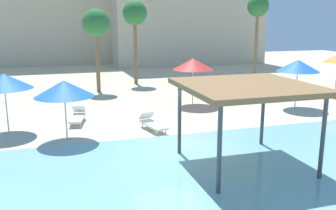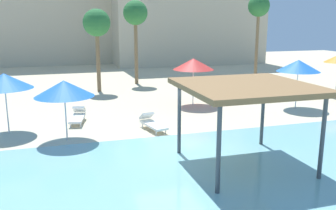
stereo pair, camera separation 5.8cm
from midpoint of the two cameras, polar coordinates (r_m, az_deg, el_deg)
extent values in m
plane|color=beige|center=(14.96, 0.14, -6.65)|extent=(80.00, 80.00, 0.00)
cylinder|color=#42474C|center=(13.98, 1.86, -2.20)|extent=(0.14, 0.14, 2.73)
cylinder|color=#42474C|center=(15.46, 14.42, -1.14)|extent=(0.14, 0.14, 2.73)
cylinder|color=#42474C|center=(10.83, 7.92, -6.85)|extent=(0.14, 0.14, 2.73)
cylinder|color=#42474C|center=(12.68, 22.70, -4.81)|extent=(0.14, 0.14, 2.73)
cube|color=olive|center=(12.78, 12.05, 2.77)|extent=(4.25, 4.25, 0.18)
cylinder|color=silver|center=(22.31, 3.94, 2.71)|extent=(0.06, 0.06, 2.15)
cone|color=red|center=(22.11, 4.00, 6.29)|extent=(2.41, 2.41, 0.66)
cylinder|color=silver|center=(22.69, 19.17, 2.19)|extent=(0.06, 0.06, 2.14)
cone|color=blue|center=(22.49, 19.43, 5.70)|extent=(2.43, 2.43, 0.67)
cylinder|color=silver|center=(16.23, -15.26, -2.03)|extent=(0.06, 0.06, 1.91)
cone|color=blue|center=(15.96, -15.54, 2.46)|extent=(2.46, 2.46, 0.68)
cylinder|color=silver|center=(18.13, -23.34, -0.86)|extent=(0.06, 0.06, 2.05)
cone|color=blue|center=(17.88, -23.73, 3.39)|extent=(2.46, 2.46, 0.68)
cylinder|color=white|center=(16.76, -0.26, -4.09)|extent=(0.05, 0.05, 0.22)
cylinder|color=white|center=(16.55, -1.72, -4.32)|extent=(0.05, 0.05, 0.22)
cylinder|color=white|center=(17.99, -2.47, -2.91)|extent=(0.05, 0.05, 0.22)
cylinder|color=white|center=(17.79, -3.86, -3.11)|extent=(0.05, 0.05, 0.22)
cube|color=white|center=(17.22, -2.12, -3.08)|extent=(0.97, 1.89, 0.10)
cube|color=white|center=(17.79, -3.21, -1.65)|extent=(0.69, 0.62, 0.40)
cylinder|color=white|center=(18.26, -13.17, -3.01)|extent=(0.05, 0.05, 0.22)
cylinder|color=white|center=(18.33, -14.65, -3.03)|extent=(0.05, 0.05, 0.22)
cylinder|color=white|center=(19.63, -12.62, -1.87)|extent=(0.05, 0.05, 0.22)
cylinder|color=white|center=(19.70, -14.01, -1.89)|extent=(0.05, 0.05, 0.22)
cube|color=white|center=(18.94, -13.63, -1.96)|extent=(0.95, 1.88, 0.10)
cube|color=white|center=(19.58, -13.37, -0.63)|extent=(0.69, 0.62, 0.40)
cylinder|color=brown|center=(34.94, 13.51, 9.14)|extent=(0.28, 0.28, 5.88)
sphere|color=#286B33|center=(34.90, 13.80, 14.54)|extent=(1.90, 1.90, 1.90)
cylinder|color=brown|center=(29.81, -4.86, 8.22)|extent=(0.28, 0.28, 5.22)
sphere|color=#286B33|center=(29.71, -4.97, 13.92)|extent=(1.90, 1.90, 1.90)
cylinder|color=brown|center=(26.86, -10.59, 6.76)|extent=(0.28, 0.28, 4.48)
sphere|color=#286B33|center=(26.72, -10.82, 12.29)|extent=(1.90, 1.90, 1.90)
camera|label=1|loc=(0.03, -89.90, 0.02)|focal=39.78mm
camera|label=2|loc=(0.03, 90.10, -0.02)|focal=39.78mm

